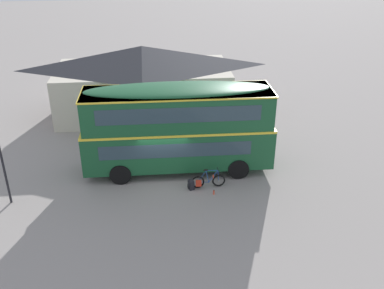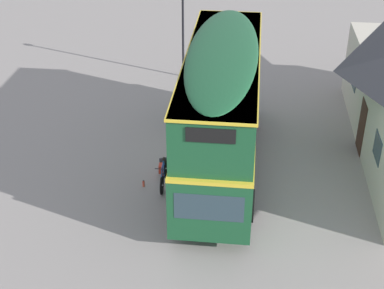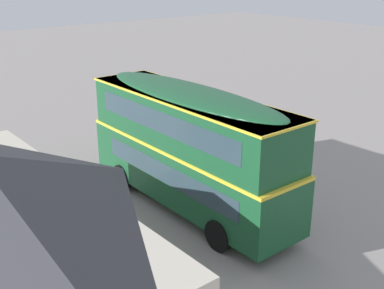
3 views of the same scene
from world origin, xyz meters
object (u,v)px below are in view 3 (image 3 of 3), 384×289
object	(u,v)px
backpack_on_ground	(219,182)
water_bottle_red_squeeze	(212,174)
double_decker_bus	(189,144)
touring_bicycle	(205,175)

from	to	relation	value
backpack_on_ground	water_bottle_red_squeeze	distance (m)	1.24
double_decker_bus	touring_bicycle	xyz separation A→B (m)	(1.31, -1.95, -2.27)
touring_bicycle	water_bottle_red_squeeze	bearing A→B (deg)	-69.37
double_decker_bus	water_bottle_red_squeeze	bearing A→B (deg)	-59.19
double_decker_bus	backpack_on_ground	size ratio (longest dim) A/B	17.72
water_bottle_red_squeeze	touring_bicycle	bearing A→B (deg)	110.63
backpack_on_ground	water_bottle_red_squeeze	bearing A→B (deg)	-28.06
touring_bicycle	backpack_on_ground	distance (m)	0.84
double_decker_bus	backpack_on_ground	xyz separation A→B (m)	(0.49, -2.05, -2.36)
double_decker_bus	water_bottle_red_squeeze	world-z (taller)	double_decker_bus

